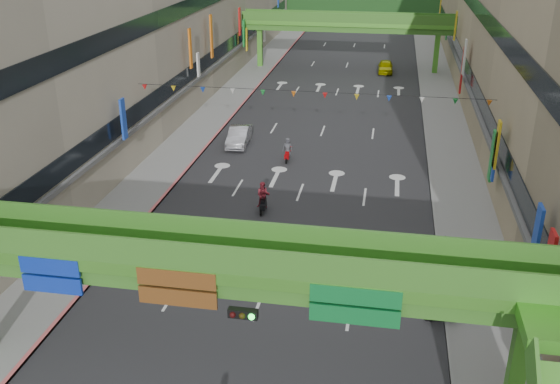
{
  "coord_description": "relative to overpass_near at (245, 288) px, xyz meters",
  "views": [
    {
      "loc": [
        5.64,
        -13.59,
        17.62
      ],
      "look_at": [
        0.0,
        18.0,
        3.5
      ],
      "focal_mm": 40.0,
      "sensor_mm": 36.0,
      "label": 1
    }
  ],
  "objects": [
    {
      "name": "scooter_rider_mid",
      "position": [
        -2.83,
        17.04,
        -4.11
      ],
      "size": [
        0.91,
        1.6,
        2.11
      ],
      "color": "black",
      "rests_on": "ground"
    },
    {
      "name": "pedestrian_red",
      "position": [
        11.27,
        2.62,
        -4.39
      ],
      "size": [
        0.98,
        0.9,
        1.63
      ],
      "primitive_type": "imported",
      "rotation": [
        0.0,
        0.0,
        0.46
      ],
      "color": "#97330E",
      "rests_on": "ground"
    },
    {
      "name": "building_row_left",
      "position": [
        -19.86,
        44.62,
        4.25
      ],
      "size": [
        12.8,
        95.0,
        19.0
      ],
      "color": "#9E937F",
      "rests_on": "ground"
    },
    {
      "name": "pedestrian_dark",
      "position": [
        11.27,
        7.6,
        -4.29
      ],
      "size": [
        1.12,
        1.02,
        1.83
      ],
      "primitive_type": "imported",
      "rotation": [
        0.0,
        0.0,
        -0.67
      ],
      "color": "black",
      "rests_on": "ground"
    },
    {
      "name": "sidewalk_left",
      "position": [
        -11.93,
        44.62,
        -5.13
      ],
      "size": [
        4.0,
        140.0,
        0.15
      ],
      "primitive_type": "cube",
      "color": "gray",
      "rests_on": "ground"
    },
    {
      "name": "building_row_right",
      "position": [
        18.0,
        44.62,
        4.25
      ],
      "size": [
        12.8,
        95.0,
        19.0
      ],
      "color": "gray",
      "rests_on": "ground"
    },
    {
      "name": "pedestrian_blue",
      "position": [
        11.27,
        8.53,
        -4.28
      ],
      "size": [
        1.01,
        0.84,
        1.86
      ],
      "primitive_type": "imported",
      "rotation": [
        0.0,
        0.0,
        2.77
      ],
      "color": "#304253",
      "rests_on": "ground"
    },
    {
      "name": "curb_right",
      "position": [
        8.17,
        44.62,
        -5.12
      ],
      "size": [
        0.2,
        140.0,
        0.18
      ],
      "primitive_type": "cube",
      "color": "gray",
      "rests_on": "ground"
    },
    {
      "name": "car_silver",
      "position": [
        -7.49,
        29.62,
        -4.45
      ],
      "size": [
        1.93,
        4.71,
        1.52
      ],
      "primitive_type": "imported",
      "rotation": [
        0.0,
        0.0,
        0.07
      ],
      "color": "#B0B0B8",
      "rests_on": "ground"
    },
    {
      "name": "overpass_far",
      "position": [
        -0.93,
        59.62,
        0.2
      ],
      "size": [
        28.0,
        2.2,
        7.1
      ],
      "color": "#4C9E2D",
      "rests_on": "ground"
    },
    {
      "name": "parked_scooter_row",
      "position": [
        7.87,
        9.98,
        -4.68
      ],
      "size": [
        1.6,
        7.2,
        1.08
      ],
      "color": "black",
      "rests_on": "ground"
    },
    {
      "name": "scooter_rider_left",
      "position": [
        -3.86,
        9.25,
        -4.08
      ],
      "size": [
        1.16,
        1.59,
        2.21
      ],
      "color": "gray",
      "rests_on": "ground"
    },
    {
      "name": "curb_left",
      "position": [
        -10.03,
        44.62,
        -5.12
      ],
      "size": [
        0.2,
        140.0,
        0.18
      ],
      "primitive_type": "cube",
      "color": "#CC5959",
      "rests_on": "ground"
    },
    {
      "name": "bunting_string",
      "position": [
        -0.93,
        24.62,
        0.75
      ],
      "size": [
        26.0,
        0.36,
        0.47
      ],
      "color": "black",
      "rests_on": "ground"
    },
    {
      "name": "sidewalk_right",
      "position": [
        10.07,
        44.62,
        -5.13
      ],
      "size": [
        4.0,
        140.0,
        0.15
      ],
      "primitive_type": "cube",
      "color": "gray",
      "rests_on": "ground"
    },
    {
      "name": "car_yellow",
      "position": [
        4.07,
        59.04,
        -4.45
      ],
      "size": [
        1.85,
        4.45,
        1.51
      ],
      "primitive_type": "imported",
      "rotation": [
        0.0,
        0.0,
        0.02
      ],
      "color": "#BCB809",
      "rests_on": "ground"
    },
    {
      "name": "overpass_near",
      "position": [
        0.0,
        0.0,
        0.0
      ],
      "size": [
        28.0,
        12.27,
        7.1
      ],
      "color": "#4C9E2D",
      "rests_on": "ground"
    },
    {
      "name": "road_slab",
      "position": [
        -0.93,
        44.62,
        -5.2
      ],
      "size": [
        18.0,
        140.0,
        0.02
      ],
      "primitive_type": "cube",
      "color": "#28282B",
      "rests_on": "ground"
    },
    {
      "name": "scooter_rider_far",
      "position": [
        -2.8,
        26.52,
        -4.24
      ],
      "size": [
        0.78,
        1.6,
        1.93
      ],
      "color": "#7C0305",
      "rests_on": "ground"
    }
  ]
}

